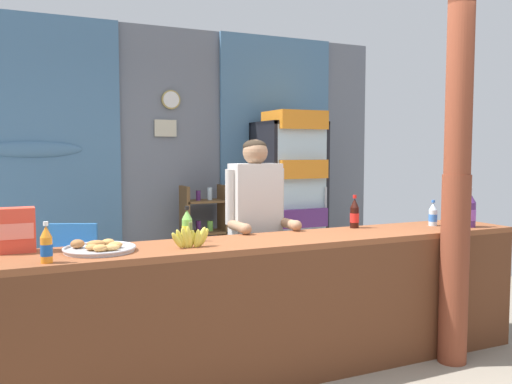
{
  "coord_description": "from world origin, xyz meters",
  "views": [
    {
      "loc": [
        -1.65,
        -2.81,
        1.51
      ],
      "look_at": [
        -0.07,
        0.6,
        1.22
      ],
      "focal_mm": 38.01,
      "sensor_mm": 36.0,
      "label": 1
    }
  ],
  "objects_px": {
    "soda_bottle_grape_soda": "(469,210)",
    "soda_bottle_lime_soda": "(187,226)",
    "soda_bottle_cola": "(355,214)",
    "plastic_lawn_chair": "(70,267)",
    "stall_counter": "(291,293)",
    "banana_bunch": "(191,238)",
    "bottle_shelf_rack": "(204,235)",
    "pastry_tray": "(99,248)",
    "timber_post": "(457,183)",
    "snack_box_crackers": "(14,230)",
    "soda_bottle_orange_soda": "(46,245)",
    "soda_bottle_water": "(433,215)",
    "drink_fridge": "(290,191)",
    "shopkeeper": "(256,219)"
  },
  "relations": [
    {
      "from": "soda_bottle_grape_soda",
      "to": "soda_bottle_lime_soda",
      "type": "xyz_separation_m",
      "value": [
        -2.16,
        0.29,
        -0.03
      ]
    },
    {
      "from": "shopkeeper",
      "to": "timber_post",
      "type": "bearing_deg",
      "value": -37.23
    },
    {
      "from": "timber_post",
      "to": "soda_bottle_grape_soda",
      "type": "bearing_deg",
      "value": 31.91
    },
    {
      "from": "timber_post",
      "to": "soda_bottle_water",
      "type": "distance_m",
      "value": 0.51
    },
    {
      "from": "pastry_tray",
      "to": "snack_box_crackers",
      "type": "bearing_deg",
      "value": 158.05
    },
    {
      "from": "bottle_shelf_rack",
      "to": "soda_bottle_grape_soda",
      "type": "relative_size",
      "value": 3.7
    },
    {
      "from": "bottle_shelf_rack",
      "to": "plastic_lawn_chair",
      "type": "bearing_deg",
      "value": -156.85
    },
    {
      "from": "drink_fridge",
      "to": "soda_bottle_water",
      "type": "relative_size",
      "value": 9.61
    },
    {
      "from": "stall_counter",
      "to": "pastry_tray",
      "type": "xyz_separation_m",
      "value": [
        -1.19,
        0.14,
        0.37
      ]
    },
    {
      "from": "plastic_lawn_chair",
      "to": "stall_counter",
      "type": "bearing_deg",
      "value": -56.87
    },
    {
      "from": "drink_fridge",
      "to": "soda_bottle_orange_soda",
      "type": "height_order",
      "value": "drink_fridge"
    },
    {
      "from": "timber_post",
      "to": "banana_bunch",
      "type": "xyz_separation_m",
      "value": [
        -1.84,
        0.28,
        -0.3
      ]
    },
    {
      "from": "drink_fridge",
      "to": "plastic_lawn_chair",
      "type": "xyz_separation_m",
      "value": [
        -2.4,
        -0.42,
        -0.57
      ]
    },
    {
      "from": "drink_fridge",
      "to": "soda_bottle_water",
      "type": "height_order",
      "value": "drink_fridge"
    },
    {
      "from": "soda_bottle_grape_soda",
      "to": "banana_bunch",
      "type": "bearing_deg",
      "value": 178.49
    },
    {
      "from": "banana_bunch",
      "to": "shopkeeper",
      "type": "bearing_deg",
      "value": 39.84
    },
    {
      "from": "drink_fridge",
      "to": "banana_bunch",
      "type": "distance_m",
      "value": 2.9
    },
    {
      "from": "plastic_lawn_chair",
      "to": "soda_bottle_cola",
      "type": "xyz_separation_m",
      "value": [
        1.91,
        -1.51,
        0.53
      ]
    },
    {
      "from": "stall_counter",
      "to": "soda_bottle_lime_soda",
      "type": "distance_m",
      "value": 0.81
    },
    {
      "from": "plastic_lawn_chair",
      "to": "soda_bottle_water",
      "type": "relative_size",
      "value": 4.27
    },
    {
      "from": "snack_box_crackers",
      "to": "soda_bottle_water",
      "type": "bearing_deg",
      "value": -3.16
    },
    {
      "from": "timber_post",
      "to": "plastic_lawn_chair",
      "type": "height_order",
      "value": "timber_post"
    },
    {
      "from": "pastry_tray",
      "to": "soda_bottle_lime_soda",
      "type": "bearing_deg",
      "value": 12.76
    },
    {
      "from": "shopkeeper",
      "to": "snack_box_crackers",
      "type": "height_order",
      "value": "shopkeeper"
    },
    {
      "from": "banana_bunch",
      "to": "soda_bottle_lime_soda",
      "type": "bearing_deg",
      "value": 78.41
    },
    {
      "from": "soda_bottle_lime_soda",
      "to": "shopkeeper",
      "type": "bearing_deg",
      "value": 28.66
    },
    {
      "from": "snack_box_crackers",
      "to": "pastry_tray",
      "type": "relative_size",
      "value": 0.62
    },
    {
      "from": "soda_bottle_orange_soda",
      "to": "soda_bottle_water",
      "type": "bearing_deg",
      "value": 4.6
    },
    {
      "from": "soda_bottle_cola",
      "to": "soda_bottle_lime_soda",
      "type": "bearing_deg",
      "value": -178.06
    },
    {
      "from": "drink_fridge",
      "to": "bottle_shelf_rack",
      "type": "height_order",
      "value": "drink_fridge"
    },
    {
      "from": "stall_counter",
      "to": "soda_bottle_cola",
      "type": "distance_m",
      "value": 0.9
    },
    {
      "from": "banana_bunch",
      "to": "timber_post",
      "type": "bearing_deg",
      "value": -8.71
    },
    {
      "from": "banana_bunch",
      "to": "plastic_lawn_chair",
      "type": "bearing_deg",
      "value": 106.36
    },
    {
      "from": "soda_bottle_cola",
      "to": "banana_bunch",
      "type": "bearing_deg",
      "value": -168.84
    },
    {
      "from": "bottle_shelf_rack",
      "to": "soda_bottle_lime_soda",
      "type": "relative_size",
      "value": 4.94
    },
    {
      "from": "soda_bottle_orange_soda",
      "to": "snack_box_crackers",
      "type": "height_order",
      "value": "snack_box_crackers"
    },
    {
      "from": "soda_bottle_orange_soda",
      "to": "soda_bottle_cola",
      "type": "bearing_deg",
      "value": 9.95
    },
    {
      "from": "soda_bottle_water",
      "to": "soda_bottle_cola",
      "type": "relative_size",
      "value": 0.8
    },
    {
      "from": "snack_box_crackers",
      "to": "pastry_tray",
      "type": "height_order",
      "value": "snack_box_crackers"
    },
    {
      "from": "bottle_shelf_rack",
      "to": "banana_bunch",
      "type": "relative_size",
      "value": 4.24
    },
    {
      "from": "soda_bottle_grape_soda",
      "to": "pastry_tray",
      "type": "distance_m",
      "value": 2.74
    },
    {
      "from": "soda_bottle_cola",
      "to": "pastry_tray",
      "type": "height_order",
      "value": "soda_bottle_cola"
    },
    {
      "from": "stall_counter",
      "to": "drink_fridge",
      "type": "height_order",
      "value": "drink_fridge"
    },
    {
      "from": "plastic_lawn_chair",
      "to": "snack_box_crackers",
      "type": "relative_size",
      "value": 3.33
    },
    {
      "from": "bottle_shelf_rack",
      "to": "plastic_lawn_chair",
      "type": "relative_size",
      "value": 1.31
    },
    {
      "from": "plastic_lawn_chair",
      "to": "shopkeeper",
      "type": "distance_m",
      "value": 1.79
    },
    {
      "from": "plastic_lawn_chair",
      "to": "pastry_tray",
      "type": "relative_size",
      "value": 2.07
    },
    {
      "from": "plastic_lawn_chair",
      "to": "soda_bottle_cola",
      "type": "relative_size",
      "value": 3.43
    },
    {
      "from": "soda_bottle_grape_soda",
      "to": "banana_bunch",
      "type": "height_order",
      "value": "soda_bottle_grape_soda"
    },
    {
      "from": "soda_bottle_cola",
      "to": "drink_fridge",
      "type": "bearing_deg",
      "value": 75.65
    }
  ]
}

